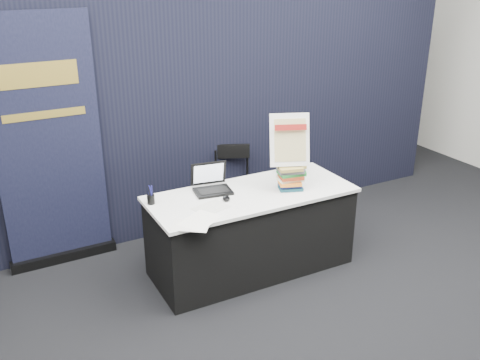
% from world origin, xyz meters
% --- Properties ---
extents(floor, '(8.00, 8.00, 0.00)m').
position_xyz_m(floor, '(0.00, 0.00, 0.00)').
color(floor, black).
rests_on(floor, ground).
extents(wall_back, '(8.00, 0.02, 3.50)m').
position_xyz_m(wall_back, '(0.00, 4.00, 1.75)').
color(wall_back, beige).
rests_on(wall_back, floor).
extents(drape_partition, '(6.00, 0.08, 2.40)m').
position_xyz_m(drape_partition, '(0.00, 1.60, 1.20)').
color(drape_partition, black).
rests_on(drape_partition, floor).
extents(display_table, '(1.80, 0.75, 0.75)m').
position_xyz_m(display_table, '(0.00, 0.55, 0.38)').
color(display_table, black).
rests_on(display_table, floor).
extents(laptop, '(0.34, 0.30, 0.24)m').
position_xyz_m(laptop, '(-0.29, 0.75, 0.81)').
color(laptop, black).
rests_on(laptop, display_table).
extents(mouse, '(0.10, 0.12, 0.03)m').
position_xyz_m(mouse, '(-0.26, 0.51, 0.77)').
color(mouse, black).
rests_on(mouse, display_table).
extents(brochure_left, '(0.39, 0.35, 0.00)m').
position_xyz_m(brochure_left, '(-0.61, 0.26, 0.75)').
color(brochure_left, white).
rests_on(brochure_left, display_table).
extents(brochure_mid, '(0.35, 0.33, 0.00)m').
position_xyz_m(brochure_mid, '(-0.71, 0.22, 0.75)').
color(brochure_mid, white).
rests_on(brochure_mid, display_table).
extents(brochure_right, '(0.32, 0.26, 0.00)m').
position_xyz_m(brochure_right, '(-0.44, 0.43, 0.75)').
color(brochure_right, silver).
rests_on(brochure_right, display_table).
extents(pen_cup, '(0.08, 0.08, 0.08)m').
position_xyz_m(pen_cup, '(-0.84, 0.73, 0.79)').
color(pen_cup, black).
rests_on(pen_cup, display_table).
extents(book_stack_tall, '(0.23, 0.20, 0.22)m').
position_xyz_m(book_stack_tall, '(0.33, 0.46, 0.86)').
color(book_stack_tall, '#154552').
rests_on(book_stack_tall, display_table).
extents(book_stack_short, '(0.26, 0.23, 0.09)m').
position_xyz_m(book_stack_short, '(0.57, 0.78, 0.80)').
color(book_stack_short, '#207A30').
rests_on(book_stack_short, display_table).
extents(info_sign, '(0.36, 0.25, 0.46)m').
position_xyz_m(info_sign, '(0.33, 0.49, 1.19)').
color(info_sign, black).
rests_on(info_sign, book_stack_tall).
extents(pullup_banner, '(0.96, 0.12, 2.25)m').
position_xyz_m(pullup_banner, '(-1.48, 1.50, 1.00)').
color(pullup_banner, black).
rests_on(pullup_banner, floor).
extents(stacking_chair, '(0.51, 0.53, 0.86)m').
position_xyz_m(stacking_chair, '(0.30, 1.36, 0.48)').
color(stacking_chair, black).
rests_on(stacking_chair, floor).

